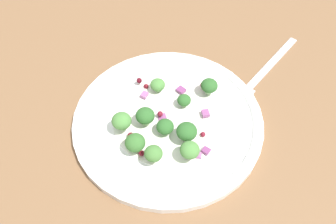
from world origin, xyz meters
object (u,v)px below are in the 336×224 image
Objects in this scene: broccoli_floret_0 at (209,86)px; fork at (264,72)px; broccoli_floret_2 at (155,85)px; plate at (168,120)px; broccoli_floret_1 at (134,143)px.

fork is (7.95, -7.93, -2.90)cm from broccoli_floret_0.
broccoli_floret_0 is 8.22cm from broccoli_floret_2.
plate is at bearing -144.45° from broccoli_floret_2.
broccoli_floret_1 reaches higher than fork.
broccoli_floret_1 is at bearing -178.16° from broccoli_floret_2.
broccoli_floret_2 is (4.59, 3.28, 1.77)cm from plate.
plate is 10.80× the size of broccoli_floret_0.
broccoli_floret_1 is at bearing 142.31° from fork.
plate is 18.85cm from fork.
broccoli_floret_0 is 1.12× the size of broccoli_floret_2.
fork is at bearing -42.55° from plate.
broccoli_floret_0 is at bearing 135.07° from fork.
plate is 12.13× the size of broccoli_floret_2.
broccoli_floret_0 is 14.56cm from broccoli_floret_1.
plate is at bearing 137.45° from fork.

